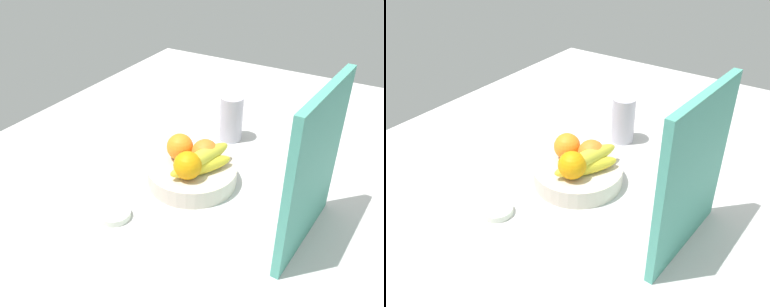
# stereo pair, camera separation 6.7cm
# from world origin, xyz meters

# --- Properties ---
(ground_plane) EXTENTS (1.80, 1.40, 0.03)m
(ground_plane) POSITION_xyz_m (0.00, 0.00, -0.01)
(ground_plane) COLOR silver
(fruit_bowl) EXTENTS (0.24, 0.24, 0.05)m
(fruit_bowl) POSITION_xyz_m (0.03, -0.02, 0.02)
(fruit_bowl) COLOR beige
(fruit_bowl) RESTS_ON ground_plane
(orange_front_left) EXTENTS (0.07, 0.07, 0.07)m
(orange_front_left) POSITION_xyz_m (0.01, -0.07, 0.08)
(orange_front_left) COLOR orange
(orange_front_left) RESTS_ON fruit_bowl
(orange_front_right) EXTENTS (0.07, 0.07, 0.07)m
(orange_front_right) POSITION_xyz_m (0.07, -0.01, 0.08)
(orange_front_right) COLOR orange
(orange_front_right) RESTS_ON fruit_bowl
(orange_center) EXTENTS (0.07, 0.07, 0.07)m
(orange_center) POSITION_xyz_m (-0.00, 0.00, 0.08)
(orange_center) COLOR orange
(orange_center) RESTS_ON fruit_bowl
(banana_bunch) EXTENTS (0.18, 0.13, 0.06)m
(banana_bunch) POSITION_xyz_m (0.03, 0.01, 0.08)
(banana_bunch) COLOR yellow
(banana_bunch) RESTS_ON fruit_bowl
(cutting_board) EXTENTS (0.28, 0.04, 0.36)m
(cutting_board) POSITION_xyz_m (0.09, 0.29, 0.18)
(cutting_board) COLOR #4CA490
(cutting_board) RESTS_ON ground_plane
(thermos_tumbler) EXTENTS (0.07, 0.07, 0.14)m
(thermos_tumbler) POSITION_xyz_m (-0.23, -0.03, 0.07)
(thermos_tumbler) COLOR #BAB5C5
(thermos_tumbler) RESTS_ON ground_plane
(jar_lid) EXTENTS (0.07, 0.07, 0.02)m
(jar_lid) POSITION_xyz_m (0.24, -0.11, 0.01)
(jar_lid) COLOR white
(jar_lid) RESTS_ON ground_plane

